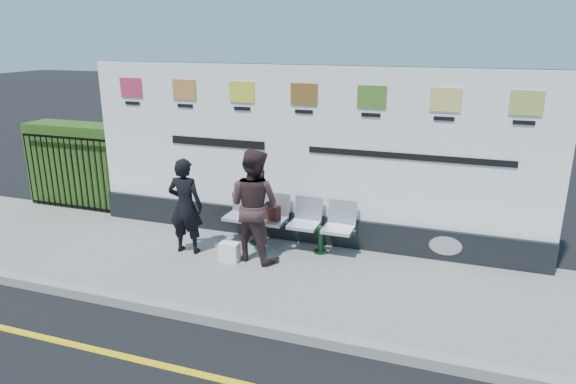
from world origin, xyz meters
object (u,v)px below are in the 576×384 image
at_px(bench, 287,234).
at_px(woman_right, 254,205).
at_px(woman_left, 185,206).
at_px(billboard, 305,168).

relative_size(bench, woman_right, 1.23).
bearing_deg(woman_left, billboard, -149.39).
distance_m(bench, woman_right, 0.95).
bearing_deg(woman_right, billboard, -103.39).
xyz_separation_m(woman_left, woman_right, (1.16, 0.12, 0.11)).
distance_m(woman_left, woman_right, 1.17).
bearing_deg(woman_right, bench, -109.13).
height_order(billboard, bench, billboard).
height_order(woman_left, woman_right, woman_right).
relative_size(billboard, bench, 3.58).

